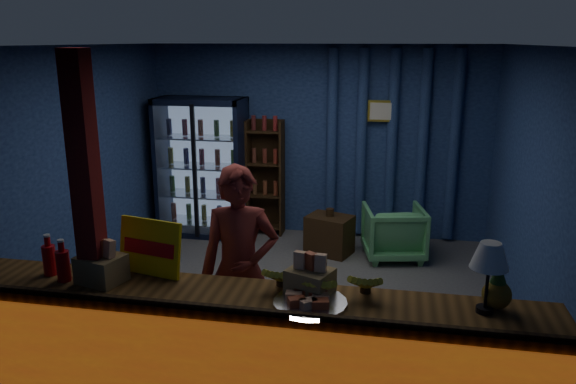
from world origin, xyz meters
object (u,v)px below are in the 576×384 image
shopkeeper (240,271)px  green_chair (394,232)px  pastry_tray (310,301)px  table_lamp (490,258)px

shopkeeper → green_chair: 3.02m
pastry_tray → shopkeeper: bearing=135.2°
pastry_tray → green_chair: bearing=80.9°
shopkeeper → pastry_tray: bearing=-56.4°
shopkeeper → green_chair: size_ratio=2.34×
shopkeeper → green_chair: shopkeeper is taller
green_chair → pastry_tray: 3.48m
shopkeeper → pastry_tray: (0.67, -0.67, 0.12)m
green_chair → table_lamp: (0.58, -3.27, 0.99)m
shopkeeper → pastry_tray: shopkeeper is taller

